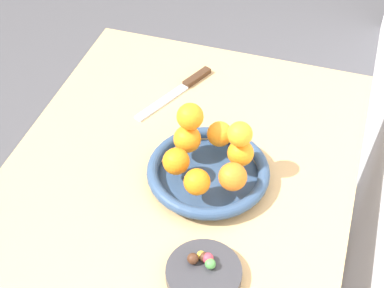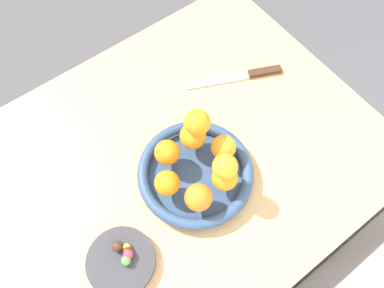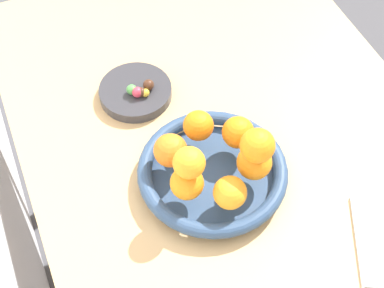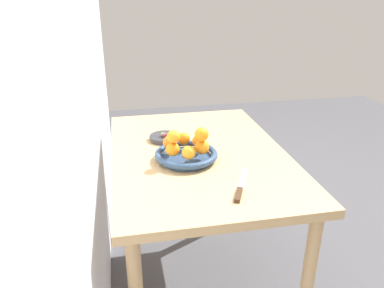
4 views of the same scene
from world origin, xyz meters
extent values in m
cube|color=tan|center=(0.00, 0.00, 0.72)|extent=(1.10, 0.76, 0.04)
cylinder|color=tan|center=(-0.49, -0.32, 0.35)|extent=(0.05, 0.05, 0.70)
cylinder|color=tan|center=(-0.49, 0.32, 0.35)|extent=(0.05, 0.05, 0.70)
cylinder|color=navy|center=(-0.07, 0.07, 0.75)|extent=(0.22, 0.22, 0.01)
torus|color=navy|center=(-0.07, 0.07, 0.77)|extent=(0.27, 0.27, 0.03)
cylinder|color=#333338|center=(0.17, 0.13, 0.75)|extent=(0.14, 0.14, 0.02)
sphere|color=orange|center=(-0.11, 0.01, 0.81)|extent=(0.06, 0.06, 0.06)
sphere|color=orange|center=(-0.04, 0.01, 0.81)|extent=(0.06, 0.06, 0.06)
sphere|color=orange|center=(0.00, 0.07, 0.81)|extent=(0.06, 0.06, 0.06)
sphere|color=orange|center=(-0.03, 0.13, 0.81)|extent=(0.06, 0.06, 0.06)
sphere|color=orange|center=(-0.11, 0.13, 0.81)|extent=(0.06, 0.06, 0.06)
sphere|color=orange|center=(-0.15, 0.07, 0.81)|extent=(0.06, 0.06, 0.06)
sphere|color=orange|center=(-0.10, 0.13, 0.86)|extent=(0.05, 0.05, 0.05)
sphere|color=orange|center=(-0.12, 0.01, 0.87)|extent=(0.06, 0.06, 0.06)
sphere|color=gold|center=(0.14, 0.12, 0.77)|extent=(0.02, 0.02, 0.02)
sphere|color=#472819|center=(0.16, 0.11, 0.77)|extent=(0.02, 0.02, 0.02)
sphere|color=#C6384C|center=(0.15, 0.13, 0.77)|extent=(0.02, 0.02, 0.02)
sphere|color=#4C9947|center=(0.16, 0.14, 0.77)|extent=(0.02, 0.02, 0.02)
sphere|color=#472819|center=(0.14, 0.12, 0.77)|extent=(0.02, 0.02, 0.02)
cube|color=#3F2819|center=(-0.40, -0.06, 0.75)|extent=(0.09, 0.06, 0.01)
cube|color=silver|center=(-0.28, -0.11, 0.74)|extent=(0.16, 0.09, 0.01)
camera|label=1|loc=(0.76, 0.29, 1.69)|focal=55.00mm
camera|label=2|loc=(0.12, 0.32, 1.55)|focal=35.00mm
camera|label=3|loc=(-0.59, 0.32, 1.62)|focal=55.00mm
camera|label=4|loc=(-1.48, 0.32, 1.42)|focal=35.00mm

